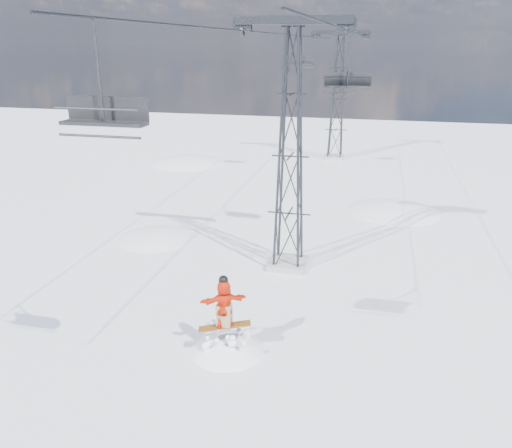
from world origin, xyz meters
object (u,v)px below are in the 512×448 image
object	(u,v)px
lift_tower_far	(337,100)
snowboarder_jump	(229,388)
lift_chair_near	(104,113)
lift_tower_near	(290,157)

from	to	relation	value
lift_tower_far	snowboarder_jump	distance (m)	33.32
lift_tower_far	lift_chair_near	bearing A→B (deg)	-93.41
lift_tower_near	snowboarder_jump	size ratio (longest dim) A/B	1.63
lift_tower_far	snowboarder_jump	bearing A→B (deg)	-91.44
lift_tower_near	snowboarder_jump	xyz separation A→B (m)	(-0.82, -7.55, -7.09)
lift_tower_near	lift_chair_near	world-z (taller)	lift_tower_near
lift_tower_far	lift_chair_near	size ratio (longest dim) A/B	4.64
lift_tower_near	snowboarder_jump	world-z (taller)	lift_tower_near
lift_tower_near	snowboarder_jump	bearing A→B (deg)	-96.17
lift_tower_near	lift_tower_far	world-z (taller)	same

